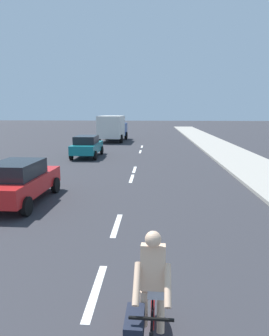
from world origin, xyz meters
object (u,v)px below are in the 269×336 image
(parked_car_teal, at_px, (87,146))
(delivery_truck, at_px, (113,128))
(cyclist, at_px, (149,301))
(parked_car_red, at_px, (19,181))

(parked_car_teal, xyz_separation_m, delivery_truck, (0.36, 11.26, 0.67))
(cyclist, distance_m, delivery_truck, 29.07)
(cyclist, relative_size, parked_car_teal, 0.45)
(parked_car_teal, relative_size, delivery_truck, 0.64)
(parked_car_red, bearing_deg, delivery_truck, 89.70)
(parked_car_red, bearing_deg, cyclist, -52.66)
(cyclist, height_order, parked_car_red, cyclist)
(cyclist, distance_m, parked_car_teal, 18.11)
(cyclist, xyz_separation_m, parked_car_red, (-4.88, 6.60, 0.01))
(parked_car_red, height_order, delivery_truck, delivery_truck)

